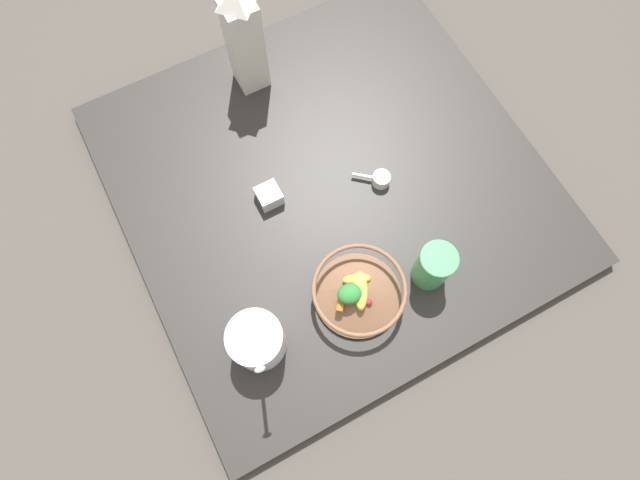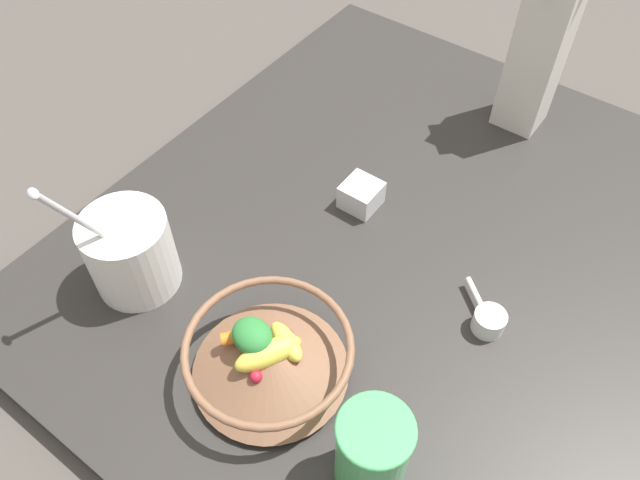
{
  "view_description": "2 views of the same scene",
  "coord_description": "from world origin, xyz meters",
  "px_view_note": "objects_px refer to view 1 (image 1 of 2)",
  "views": [
    {
      "loc": [
        0.27,
        0.45,
        1.12
      ],
      "look_at": [
        0.1,
        0.14,
        0.1
      ],
      "focal_mm": 28.0,
      "sensor_mm": 36.0,
      "label": 1
    },
    {
      "loc": [
        -0.18,
        0.53,
        0.74
      ],
      "look_at": [
        0.11,
        0.13,
        0.13
      ],
      "focal_mm": 35.0,
      "sensor_mm": 36.0,
      "label": 2
    }
  ],
  "objects_px": {
    "milk_carton": "(244,39)",
    "yogurt_tub": "(257,340)",
    "fruit_bowl": "(358,292)",
    "drinking_cup": "(434,266)",
    "spice_jar": "(269,196)"
  },
  "relations": [
    {
      "from": "fruit_bowl",
      "to": "spice_jar",
      "type": "distance_m",
      "value": 0.31
    },
    {
      "from": "milk_carton",
      "to": "spice_jar",
      "type": "distance_m",
      "value": 0.37
    },
    {
      "from": "fruit_bowl",
      "to": "drinking_cup",
      "type": "relative_size",
      "value": 1.63
    },
    {
      "from": "milk_carton",
      "to": "spice_jar",
      "type": "relative_size",
      "value": 5.5
    },
    {
      "from": "spice_jar",
      "to": "fruit_bowl",
      "type": "bearing_deg",
      "value": 102.79
    },
    {
      "from": "milk_carton",
      "to": "spice_jar",
      "type": "xyz_separation_m",
      "value": [
        0.11,
        0.33,
        -0.13
      ]
    },
    {
      "from": "drinking_cup",
      "to": "spice_jar",
      "type": "bearing_deg",
      "value": -54.91
    },
    {
      "from": "yogurt_tub",
      "to": "drinking_cup",
      "type": "relative_size",
      "value": 1.89
    },
    {
      "from": "fruit_bowl",
      "to": "yogurt_tub",
      "type": "distance_m",
      "value": 0.24
    },
    {
      "from": "drinking_cup",
      "to": "spice_jar",
      "type": "relative_size",
      "value": 2.31
    },
    {
      "from": "milk_carton",
      "to": "yogurt_tub",
      "type": "xyz_separation_m",
      "value": [
        0.28,
        0.62,
        -0.08
      ]
    },
    {
      "from": "yogurt_tub",
      "to": "spice_jar",
      "type": "height_order",
      "value": "yogurt_tub"
    },
    {
      "from": "milk_carton",
      "to": "yogurt_tub",
      "type": "distance_m",
      "value": 0.69
    },
    {
      "from": "fruit_bowl",
      "to": "drinking_cup",
      "type": "xyz_separation_m",
      "value": [
        -0.16,
        0.03,
        0.02
      ]
    },
    {
      "from": "fruit_bowl",
      "to": "yogurt_tub",
      "type": "relative_size",
      "value": 0.86
    }
  ]
}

